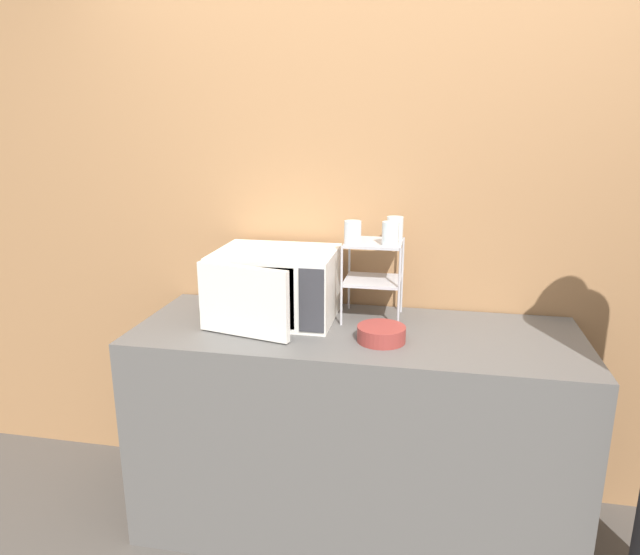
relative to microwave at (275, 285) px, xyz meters
The scene contains 8 objects.
wall_back 0.52m from the microwave, 38.50° to the left, with size 8.00×0.06×2.60m.
counter 0.71m from the microwave, 13.62° to the right, with size 1.82×0.67×0.91m.
microwave is the anchor object (origin of this frame).
dish_rack 0.43m from the microwave, ahead, with size 0.25×0.23×0.34m.
glass_front_left 0.41m from the microwave, ahead, with size 0.07×0.07×0.10m.
glass_back_right 0.57m from the microwave, 15.74° to the left, with size 0.07×0.07×0.10m.
glass_front_right 0.54m from the microwave, ahead, with size 0.07×0.07×0.10m.
bowl 0.53m from the microwave, 21.65° to the right, with size 0.19×0.19×0.06m.
Camera 1 is at (0.28, -1.84, 1.74)m, focal length 32.00 mm.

